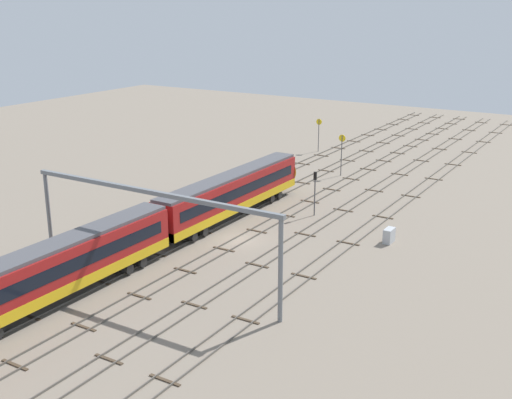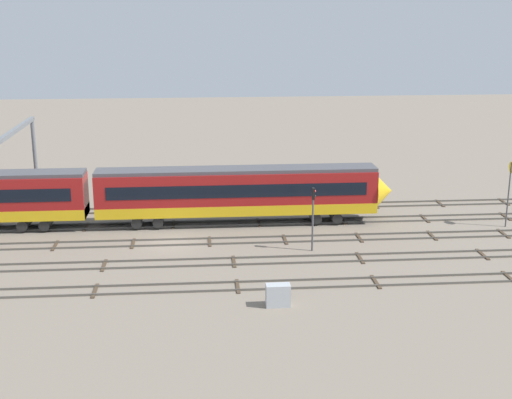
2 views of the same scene
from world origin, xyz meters
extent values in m
plane|color=gray|center=(0.00, 0.00, 0.00)|extent=(186.91, 186.91, 0.00)
cube|color=#59544C|center=(0.00, -10.27, 0.08)|extent=(170.91, 0.07, 0.16)
cube|color=#59544C|center=(0.00, -8.83, 0.08)|extent=(170.91, 0.07, 0.16)
cube|color=#473828|center=(-23.74, -9.55, 0.04)|extent=(0.24, 2.40, 0.08)
cube|color=#473828|center=(-14.24, -9.55, 0.04)|extent=(0.24, 2.40, 0.08)
cube|color=#473828|center=(-4.75, -9.55, 0.04)|extent=(0.24, 2.40, 0.08)
cube|color=#473828|center=(4.75, -9.55, 0.04)|extent=(0.24, 2.40, 0.08)
cube|color=#473828|center=(14.24, -9.55, 0.04)|extent=(0.24, 2.40, 0.08)
cube|color=#473828|center=(23.74, -9.55, 0.04)|extent=(0.24, 2.40, 0.08)
cube|color=#473828|center=(33.23, -9.55, 0.04)|extent=(0.24, 2.40, 0.08)
cube|color=#473828|center=(42.73, -9.55, 0.04)|extent=(0.24, 2.40, 0.08)
cube|color=#473828|center=(52.22, -9.55, 0.04)|extent=(0.24, 2.40, 0.08)
cube|color=#473828|center=(61.72, -9.55, 0.04)|extent=(0.24, 2.40, 0.08)
cube|color=#473828|center=(71.21, -9.55, 0.04)|extent=(0.24, 2.40, 0.08)
cube|color=#473828|center=(80.71, -9.55, 0.04)|extent=(0.24, 2.40, 0.08)
cube|color=#59544C|center=(0.00, -5.49, 0.08)|extent=(170.91, 0.07, 0.16)
cube|color=#59544C|center=(0.00, -4.06, 0.08)|extent=(170.91, 0.07, 0.16)
cube|color=#473828|center=(-23.74, -4.77, 0.04)|extent=(0.24, 2.40, 0.08)
cube|color=#473828|center=(-14.24, -4.77, 0.04)|extent=(0.24, 2.40, 0.08)
cube|color=#473828|center=(-4.75, -4.77, 0.04)|extent=(0.24, 2.40, 0.08)
cube|color=#473828|center=(4.75, -4.77, 0.04)|extent=(0.24, 2.40, 0.08)
cube|color=#473828|center=(14.24, -4.77, 0.04)|extent=(0.24, 2.40, 0.08)
cube|color=#473828|center=(23.74, -4.77, 0.04)|extent=(0.24, 2.40, 0.08)
cube|color=#473828|center=(33.23, -4.77, 0.04)|extent=(0.24, 2.40, 0.08)
cube|color=#473828|center=(42.73, -4.77, 0.04)|extent=(0.24, 2.40, 0.08)
cube|color=#473828|center=(52.22, -4.77, 0.04)|extent=(0.24, 2.40, 0.08)
cube|color=#473828|center=(61.72, -4.77, 0.04)|extent=(0.24, 2.40, 0.08)
cube|color=#473828|center=(71.21, -4.77, 0.04)|extent=(0.24, 2.40, 0.08)
cube|color=#473828|center=(80.71, -4.77, 0.04)|extent=(0.24, 2.40, 0.08)
cube|color=#59544C|center=(0.00, -0.72, 0.08)|extent=(170.91, 0.07, 0.16)
cube|color=#59544C|center=(0.00, 0.72, 0.08)|extent=(170.91, 0.07, 0.16)
cube|color=#473828|center=(-27.47, 0.00, 0.04)|extent=(0.24, 2.40, 0.08)
cube|color=#473828|center=(-21.36, 0.00, 0.04)|extent=(0.24, 2.40, 0.08)
cube|color=#473828|center=(-15.26, 0.00, 0.04)|extent=(0.24, 2.40, 0.08)
cube|color=#473828|center=(-9.16, 0.00, 0.04)|extent=(0.24, 2.40, 0.08)
cube|color=#473828|center=(-3.05, 0.00, 0.04)|extent=(0.24, 2.40, 0.08)
cube|color=#473828|center=(3.05, 0.00, 0.04)|extent=(0.24, 2.40, 0.08)
cube|color=#473828|center=(9.16, 0.00, 0.04)|extent=(0.24, 2.40, 0.08)
cube|color=#473828|center=(15.26, 0.00, 0.04)|extent=(0.24, 2.40, 0.08)
cube|color=#473828|center=(21.36, 0.00, 0.04)|extent=(0.24, 2.40, 0.08)
cube|color=#473828|center=(27.47, 0.00, 0.04)|extent=(0.24, 2.40, 0.08)
cube|color=#473828|center=(33.57, 0.00, 0.04)|extent=(0.24, 2.40, 0.08)
cube|color=#473828|center=(39.67, 0.00, 0.04)|extent=(0.24, 2.40, 0.08)
cube|color=#473828|center=(45.78, 0.00, 0.04)|extent=(0.24, 2.40, 0.08)
cube|color=#473828|center=(51.88, 0.00, 0.04)|extent=(0.24, 2.40, 0.08)
cube|color=#473828|center=(57.99, 0.00, 0.04)|extent=(0.24, 2.40, 0.08)
cube|color=#473828|center=(64.09, 0.00, 0.04)|extent=(0.24, 2.40, 0.08)
cube|color=#473828|center=(70.19, 0.00, 0.04)|extent=(0.24, 2.40, 0.08)
cube|color=#473828|center=(76.30, 0.00, 0.04)|extent=(0.24, 2.40, 0.08)
cube|color=#473828|center=(82.40, 0.00, 0.04)|extent=(0.24, 2.40, 0.08)
cube|color=#59544C|center=(0.00, 4.06, 0.08)|extent=(170.91, 0.07, 0.16)
cube|color=#59544C|center=(0.00, 5.49, 0.08)|extent=(170.91, 0.07, 0.16)
cube|color=#473828|center=(-22.29, 4.77, 0.04)|extent=(0.24, 2.40, 0.08)
cube|color=#473828|center=(-14.86, 4.77, 0.04)|extent=(0.24, 2.40, 0.08)
cube|color=#473828|center=(-7.43, 4.77, 0.04)|extent=(0.24, 2.40, 0.08)
cube|color=#473828|center=(0.00, 4.77, 0.04)|extent=(0.24, 2.40, 0.08)
cube|color=#473828|center=(7.43, 4.77, 0.04)|extent=(0.24, 2.40, 0.08)
cube|color=#473828|center=(14.86, 4.77, 0.04)|extent=(0.24, 2.40, 0.08)
cube|color=#473828|center=(22.29, 4.77, 0.04)|extent=(0.24, 2.40, 0.08)
cube|color=#473828|center=(29.72, 4.77, 0.04)|extent=(0.24, 2.40, 0.08)
cube|color=#473828|center=(37.15, 4.77, 0.04)|extent=(0.24, 2.40, 0.08)
cube|color=#473828|center=(44.58, 4.77, 0.04)|extent=(0.24, 2.40, 0.08)
cube|color=#473828|center=(52.02, 4.77, 0.04)|extent=(0.24, 2.40, 0.08)
cube|color=#473828|center=(59.45, 4.77, 0.04)|extent=(0.24, 2.40, 0.08)
cube|color=#473828|center=(66.88, 4.77, 0.04)|extent=(0.24, 2.40, 0.08)
cube|color=#473828|center=(74.31, 4.77, 0.04)|extent=(0.24, 2.40, 0.08)
cube|color=#473828|center=(81.74, 4.77, 0.04)|extent=(0.24, 2.40, 0.08)
cube|color=#59544C|center=(0.00, 8.83, 0.08)|extent=(170.91, 0.07, 0.16)
cube|color=#59544C|center=(0.00, 10.27, 0.08)|extent=(170.91, 0.07, 0.16)
cube|color=#473828|center=(-18.99, 9.55, 0.04)|extent=(0.24, 2.40, 0.08)
cube|color=#473828|center=(-12.66, 9.55, 0.04)|extent=(0.24, 2.40, 0.08)
cube|color=#473828|center=(-6.33, 9.55, 0.04)|extent=(0.24, 2.40, 0.08)
cube|color=#473828|center=(0.00, 9.55, 0.04)|extent=(0.24, 2.40, 0.08)
cube|color=#473828|center=(6.33, 9.55, 0.04)|extent=(0.24, 2.40, 0.08)
cube|color=#473828|center=(12.66, 9.55, 0.04)|extent=(0.24, 2.40, 0.08)
cube|color=#473828|center=(18.99, 9.55, 0.04)|extent=(0.24, 2.40, 0.08)
cube|color=#473828|center=(25.32, 9.55, 0.04)|extent=(0.24, 2.40, 0.08)
cube|color=#473828|center=(31.65, 9.55, 0.04)|extent=(0.24, 2.40, 0.08)
cube|color=#473828|center=(37.98, 9.55, 0.04)|extent=(0.24, 2.40, 0.08)
cube|color=#473828|center=(44.31, 9.55, 0.04)|extent=(0.24, 2.40, 0.08)
cube|color=#473828|center=(50.64, 9.55, 0.04)|extent=(0.24, 2.40, 0.08)
cube|color=#473828|center=(56.97, 9.55, 0.04)|extent=(0.24, 2.40, 0.08)
cube|color=#473828|center=(63.30, 9.55, 0.04)|extent=(0.24, 2.40, 0.08)
cube|color=#473828|center=(69.63, 9.55, 0.04)|extent=(0.24, 2.40, 0.08)
cube|color=#473828|center=(75.96, 9.55, 0.04)|extent=(0.24, 2.40, 0.08)
cube|color=#473828|center=(82.29, 9.55, 0.04)|extent=(0.24, 2.40, 0.08)
cube|color=maroon|center=(5.55, 4.77, 2.86)|extent=(24.00, 2.90, 3.60)
cube|color=gold|center=(5.55, 4.77, 1.51)|extent=(24.00, 2.94, 0.90)
cube|color=#4C4C51|center=(5.55, 4.77, 4.81)|extent=(24.00, 2.50, 0.30)
cube|color=black|center=(5.55, 3.31, 3.29)|extent=(22.00, 0.04, 1.10)
cube|color=black|center=(5.55, 6.23, 3.29)|extent=(22.00, 0.04, 1.10)
cylinder|color=black|center=(-3.03, 4.77, 0.61)|extent=(0.90, 2.70, 0.90)
cylinder|color=black|center=(-1.23, 4.77, 0.61)|extent=(0.90, 2.70, 0.90)
cylinder|color=black|center=(12.33, 4.77, 0.61)|extent=(0.90, 2.70, 0.90)
cylinder|color=black|center=(14.13, 4.77, 0.61)|extent=(0.90, 2.70, 0.90)
cube|color=maroon|center=(-19.25, 4.77, 2.86)|extent=(24.00, 2.90, 3.60)
cube|color=gold|center=(-19.25, 4.77, 1.51)|extent=(24.00, 2.94, 0.90)
cube|color=#4C4C51|center=(-19.25, 4.77, 4.81)|extent=(24.00, 2.50, 0.30)
cube|color=black|center=(-19.25, 3.31, 3.29)|extent=(22.00, 0.04, 1.10)
cube|color=black|center=(-19.25, 6.23, 3.29)|extent=(22.00, 0.04, 1.10)
cylinder|color=black|center=(-12.47, 4.77, 0.61)|extent=(0.90, 2.70, 0.90)
cylinder|color=black|center=(-10.67, 4.77, 0.61)|extent=(0.90, 2.70, 0.90)
cone|color=gold|center=(18.35, 4.77, 2.68)|extent=(1.60, 3.24, 3.24)
cylinder|color=slate|center=(-13.03, -11.83, 4.03)|extent=(0.36, 0.36, 8.05)
cylinder|color=slate|center=(-13.03, 12.54, 4.03)|extent=(0.36, 0.36, 8.05)
cube|color=slate|center=(-13.03, 0.36, 8.23)|extent=(0.40, 24.97, 0.35)
cylinder|color=#4C4C51|center=(28.49, 1.98, 2.83)|extent=(0.12, 0.12, 5.65)
cylinder|color=yellow|center=(28.53, 1.98, 5.22)|extent=(0.05, 0.97, 0.97)
cube|color=black|center=(28.56, 1.98, 5.22)|extent=(0.02, 0.44, 0.12)
cylinder|color=#4C4C51|center=(40.52, 11.34, 2.59)|extent=(0.12, 0.12, 5.19)
cylinder|color=yellow|center=(40.56, 11.34, 4.76)|extent=(0.05, 0.94, 0.94)
cube|color=black|center=(40.59, 11.34, 4.76)|extent=(0.02, 0.42, 0.12)
cylinder|color=#4C4C51|center=(10.93, -2.72, 2.06)|extent=(0.14, 0.14, 4.12)
cube|color=black|center=(10.93, -2.72, 4.57)|extent=(0.20, 0.32, 0.90)
sphere|color=red|center=(11.04, -2.72, 4.77)|extent=(0.20, 0.20, 0.20)
sphere|color=#262626|center=(11.04, -2.72, 4.37)|extent=(0.20, 0.20, 0.20)
cube|color=#B2B7BC|center=(7.10, -12.87, 0.72)|extent=(1.53, 0.78, 1.45)
cube|color=#333333|center=(7.88, -12.87, 0.94)|extent=(0.02, 0.55, 0.24)
camera|label=1|loc=(-51.21, -33.08, 22.81)|focal=45.51mm
camera|label=2|loc=(2.32, -53.60, 18.26)|focal=49.28mm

